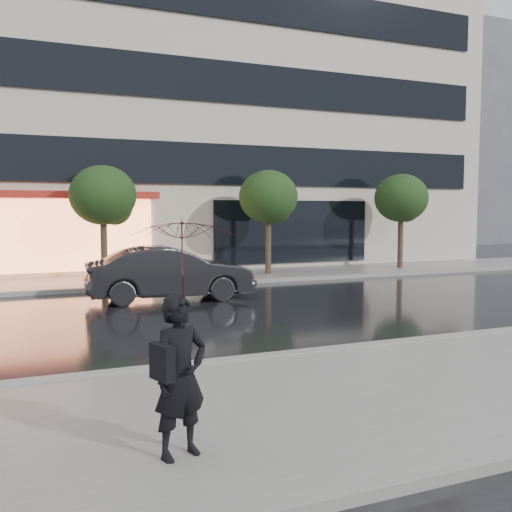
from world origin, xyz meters
TOP-DOWN VIEW (x-y plane):
  - ground at (0.00, 0.00)m, footprint 120.00×120.00m
  - sidewalk_near at (0.00, -3.25)m, footprint 60.00×4.50m
  - sidewalk_far at (0.00, 10.25)m, footprint 60.00×3.50m
  - curb_near at (0.00, -1.00)m, footprint 60.00×0.25m
  - curb_far at (0.00, 8.50)m, footprint 60.00×0.25m
  - office_building at (-0.00, 17.97)m, footprint 30.00×12.76m
  - bg_building_right at (26.00, 28.00)m, footprint 12.00×12.00m
  - tree_mid_west at (-2.94, 10.03)m, footprint 2.20×2.20m
  - tree_mid_east at (3.06, 10.03)m, footprint 2.20×2.20m
  - tree_far_east at (9.06, 10.03)m, footprint 2.20×2.20m
  - parked_car at (-1.76, 6.00)m, footprint 4.67×1.87m
  - pedestrian_with_umbrella at (-4.18, -4.19)m, footprint 1.25×1.26m

SIDE VIEW (x-z plane):
  - ground at x=0.00m, z-range 0.00..0.00m
  - sidewalk_near at x=0.00m, z-range 0.00..0.12m
  - sidewalk_far at x=0.00m, z-range 0.00..0.12m
  - curb_near at x=0.00m, z-range 0.00..0.14m
  - curb_far at x=0.00m, z-range 0.00..0.14m
  - parked_car at x=-1.76m, z-range 0.00..1.51m
  - pedestrian_with_umbrella at x=-4.18m, z-range 0.52..2.86m
  - tree_mid_west at x=-2.94m, z-range 0.93..4.92m
  - tree_mid_east at x=3.06m, z-range 0.93..4.92m
  - tree_far_east at x=9.06m, z-range 0.93..4.92m
  - bg_building_right at x=26.00m, z-range 0.00..16.00m
  - office_building at x=0.00m, z-range 0.00..18.00m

